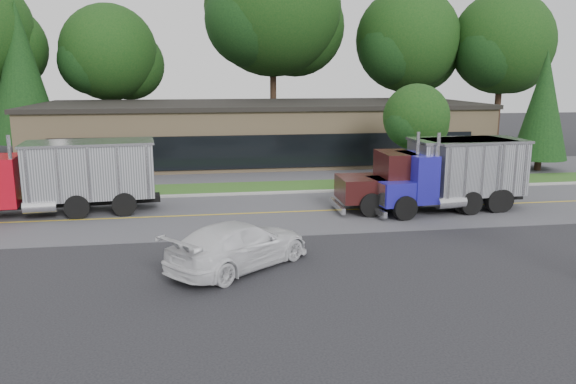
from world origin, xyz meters
name	(u,v)px	position (x,y,z in m)	size (l,w,h in m)	color
ground	(286,283)	(0.00, 0.00, 0.00)	(140.00, 140.00, 0.00)	#2E2E33
road	(258,213)	(0.00, 9.00, 0.00)	(60.00, 8.00, 0.02)	#5C5C62
center_line	(258,213)	(0.00, 9.00, 0.00)	(60.00, 0.12, 0.01)	gold
curb	(250,195)	(0.00, 13.20, 0.00)	(60.00, 0.30, 0.12)	#9E9E99
grass_verge	(247,188)	(0.00, 15.00, 0.00)	(60.00, 3.40, 0.03)	#29551D
far_parking	(241,173)	(0.00, 20.00, 0.00)	(60.00, 7.00, 0.02)	#5C5C62
strip_mall	(261,133)	(2.00, 26.00, 2.00)	(32.00, 12.00, 4.00)	tan
tree_far_b	(111,57)	(-9.87, 34.10, 7.77)	(8.54, 8.04, 12.19)	#382619
tree_far_c	(275,14)	(4.19, 34.15, 11.48)	(12.60, 11.86, 17.98)	#382619
tree_far_d	(409,45)	(16.15, 33.12, 8.90)	(9.78, 9.21, 13.95)	#382619
tree_far_e	(503,48)	(24.14, 31.11, 8.63)	(9.48, 8.92, 13.53)	#382619
evergreen_left	(21,72)	(-16.00, 30.00, 6.53)	(5.23, 5.23, 11.88)	#382619
evergreen_right	(543,105)	(20.00, 18.00, 4.38)	(3.51, 3.51, 7.98)	#382619
tree_verge	(417,120)	(10.06, 15.05, 3.74)	(4.12, 3.88, 5.88)	#382619
dump_truck_red	(60,176)	(-9.00, 10.27, 1.81)	(10.08, 3.57, 3.36)	black
dump_truck_blue	(448,173)	(9.07, 8.27, 1.80)	(7.03, 3.51, 3.36)	black
dump_truck_maroon	(442,172)	(8.88, 8.62, 1.81)	(9.08, 2.72, 3.36)	black
rally_car	(239,245)	(-1.36, 1.65, 0.79)	(2.20, 5.42, 1.57)	silver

